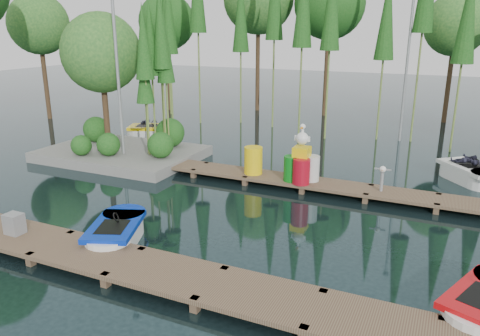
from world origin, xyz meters
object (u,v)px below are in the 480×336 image
at_px(island, 115,79).
at_px(boat_blue, 116,233).
at_px(utility_cabinet, 14,224).
at_px(yellow_barrel, 253,160).
at_px(boat_yellow_far, 153,131).
at_px(drum_cluster, 302,165).

xyz_separation_m(island, boat_blue, (5.15, -6.64, -2.94)).
height_order(utility_cabinet, yellow_barrel, yellow_barrel).
relative_size(island, boat_yellow_far, 2.25).
bearing_deg(boat_blue, drum_cluster, 40.39).
distance_m(island, boat_yellow_far, 4.55).
height_order(boat_blue, drum_cluster, drum_cluster).
bearing_deg(boat_yellow_far, boat_blue, -62.10).
bearing_deg(island, utility_cabinet, -69.11).
bearing_deg(yellow_barrel, utility_cabinet, -115.97).
bearing_deg(yellow_barrel, drum_cluster, -4.85).
xyz_separation_m(boat_yellow_far, utility_cabinet, (3.75, -11.22, 0.27)).
height_order(yellow_barrel, drum_cluster, drum_cluster).
distance_m(island, yellow_barrel, 6.87).
relative_size(boat_yellow_far, drum_cluster, 1.56).
relative_size(boat_blue, boat_yellow_far, 0.90).
xyz_separation_m(island, drum_cluster, (8.17, -0.94, -2.32)).
distance_m(boat_yellow_far, drum_cluster, 9.97).
relative_size(island, boat_blue, 2.50).
xyz_separation_m(boat_blue, boat_yellow_far, (-5.92, 10.07, 0.05)).
bearing_deg(drum_cluster, yellow_barrel, 175.15).
height_order(boat_yellow_far, drum_cluster, drum_cluster).
xyz_separation_m(boat_yellow_far, drum_cluster, (8.94, -4.37, 0.58)).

